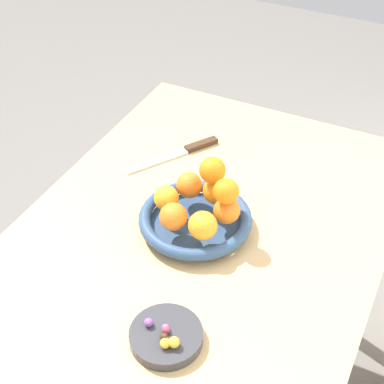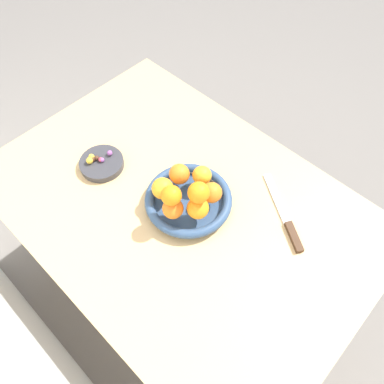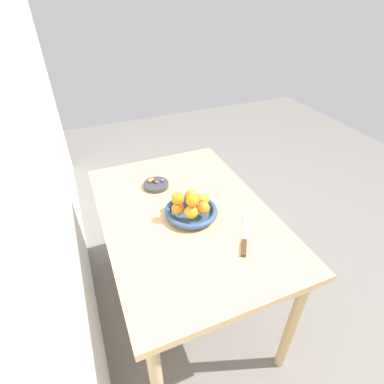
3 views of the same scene
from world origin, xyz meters
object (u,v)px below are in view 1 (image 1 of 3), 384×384
at_px(orange_6, 214,171).
at_px(knife, 180,152).
at_px(candy_ball_6, 174,342).
at_px(orange_1, 203,226).
at_px(fruit_bowl, 195,220).
at_px(candy_ball_2, 169,341).
at_px(orange_7, 226,191).
at_px(dining_table, 196,265).
at_px(candy_ball_0, 165,343).
at_px(orange_2, 227,211).
at_px(candy_ball_4, 149,322).
at_px(candy_ball_5, 164,337).
at_px(candy_dish, 166,336).
at_px(orange_4, 189,185).
at_px(orange_5, 166,198).
at_px(orange_0, 173,217).
at_px(candy_ball_1, 166,328).
at_px(orange_3, 216,191).
at_px(candy_ball_3, 166,330).

distance_m(orange_6, knife, 0.27).
bearing_deg(candy_ball_6, orange_1, -165.67).
bearing_deg(fruit_bowl, candy_ball_2, 17.65).
bearing_deg(orange_7, dining_table, -59.49).
distance_m(orange_1, candy_ball_0, 0.27).
height_order(orange_1, orange_2, orange_1).
height_order(candy_ball_4, candy_ball_5, candy_ball_4).
bearing_deg(candy_dish, orange_4, -160.35).
bearing_deg(candy_ball_2, orange_2, -174.72).
xyz_separation_m(orange_6, candy_ball_2, (0.35, 0.08, -0.10)).
bearing_deg(orange_1, orange_5, -113.21).
bearing_deg(fruit_bowl, orange_6, 159.98).
height_order(candy_dish, orange_4, orange_4).
distance_m(fruit_bowl, orange_0, 0.08).
xyz_separation_m(orange_1, candy_ball_0, (0.26, 0.05, -0.04)).
xyz_separation_m(dining_table, knife, (-0.25, -0.17, 0.09)).
distance_m(orange_0, orange_5, 0.06).
xyz_separation_m(candy_ball_0, candy_ball_4, (-0.03, -0.05, -0.00)).
relative_size(dining_table, knife, 4.81).
distance_m(orange_6, candy_ball_4, 0.35).
relative_size(orange_5, candy_ball_1, 3.84).
xyz_separation_m(orange_3, orange_7, (0.05, 0.04, 0.05)).
bearing_deg(orange_2, candy_ball_4, -4.17).
relative_size(candy_ball_1, candy_ball_5, 0.99).
height_order(orange_4, knife, orange_4).
relative_size(orange_5, candy_ball_2, 3.74).
distance_m(orange_1, orange_3, 0.11).
height_order(candy_ball_2, candy_ball_3, same).
relative_size(orange_3, candy_ball_4, 3.66).
bearing_deg(candy_dish, candy_ball_4, -90.42).
bearing_deg(candy_ball_0, candy_ball_5, -145.31).
height_order(orange_1, candy_ball_1, orange_1).
distance_m(candy_dish, knife, 0.56).
bearing_deg(orange_4, candy_ball_6, 22.35).
relative_size(orange_0, knife, 0.25).
height_order(candy_dish, candy_ball_2, candy_ball_2).
height_order(orange_0, candy_ball_6, orange_0).
bearing_deg(orange_0, candy_dish, 24.33).
distance_m(fruit_bowl, orange_5, 0.08).
height_order(fruit_bowl, orange_3, orange_3).
xyz_separation_m(orange_1, candy_ball_4, (0.23, 0.00, -0.04)).
xyz_separation_m(fruit_bowl, orange_2, (-0.01, 0.07, 0.05)).
xyz_separation_m(fruit_bowl, candy_ball_3, (0.29, 0.08, 0.01)).
relative_size(orange_6, candy_ball_6, 2.76).
distance_m(dining_table, candy_ball_1, 0.29).
height_order(orange_2, orange_5, orange_2).
bearing_deg(orange_4, candy_ball_0, 20.09).
bearing_deg(orange_1, candy_ball_6, 14.33).
bearing_deg(dining_table, orange_3, 174.40).
distance_m(dining_table, knife, 0.32).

